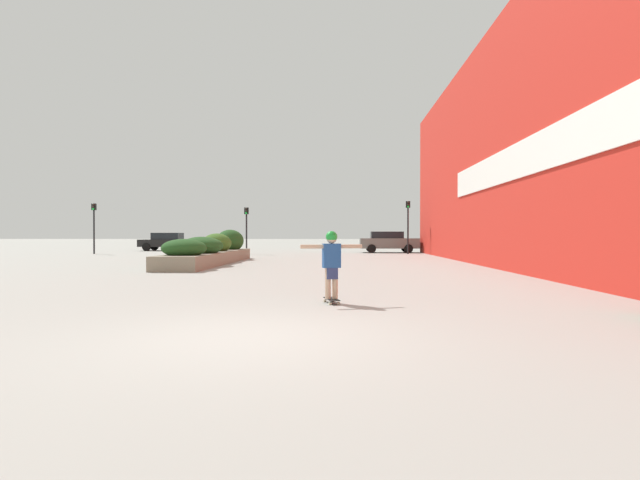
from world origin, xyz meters
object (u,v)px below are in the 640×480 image
Objects in this scene: skateboarder at (332,258)px; traffic_light_right at (408,218)px; car_center_left at (388,242)px; traffic_light_far_left at (94,220)px; car_leftmost at (166,241)px; skateboard at (332,300)px; traffic_light_left at (246,222)px.

skateboarder is 25.19m from traffic_light_right.
car_center_left is 3.35m from traffic_light_right.
skateboarder is at bearing -55.19° from traffic_light_far_left.
skateboarder is 0.32× the size of car_leftmost.
skateboard is at bearing -101.04° from traffic_light_right.
traffic_light_left is (-6.20, 24.23, 2.12)m from skateboard.
traffic_light_left is at bearing 88.86° from skateboarder.
car_leftmost is (-14.12, 30.97, 0.71)m from skateboard.
car_center_left is at bearing 66.73° from skateboarder.
car_center_left is 1.24× the size of traffic_light_far_left.
skateboard is at bearing -75.66° from traffic_light_left.
traffic_light_left reaches higher than car_center_left.
skateboard is 0.15× the size of car_center_left.
traffic_light_right is (4.82, 24.68, 2.38)m from skateboard.
skateboard is 34.04m from car_leftmost.
traffic_light_far_left is at bearing 109.33° from skateboard.
skateboarder is at bearing -75.66° from traffic_light_left.
skateboarder is 25.05m from traffic_light_left.
car_leftmost is 20.02m from traffic_light_right.
skateboard is at bearing -7.79° from car_center_left.
car_center_left is (3.75, 27.39, 0.74)m from skateboard.
traffic_light_right is at bearing 2.30° from traffic_light_left.
skateboarder is 0.41× the size of traffic_light_left.
traffic_light_far_left is (-16.68, 24.00, 2.29)m from skateboard.
skateboard is 0.81m from skateboarder.
skateboard is 27.66m from car_center_left.
car_center_left is 20.77m from traffic_light_far_left.
traffic_light_far_left is at bearing -178.71° from traffic_light_left.
traffic_light_right is (11.01, 0.44, 0.27)m from traffic_light_left.
skateboarder is 29.26m from traffic_light_far_left.
skateboarder is at bearing -155.49° from car_leftmost.
skateboard is at bearing 0.00° from skateboarder.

